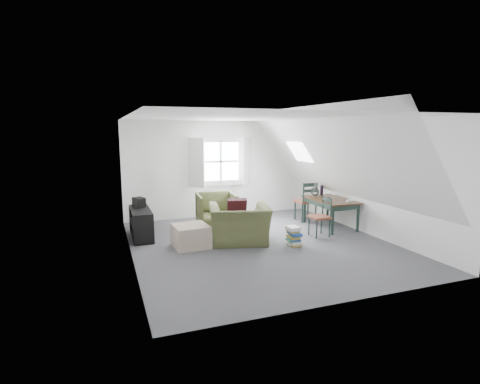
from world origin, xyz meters
name	(u,v)px	position (x,y,z in m)	size (l,w,h in m)	color
floor	(261,244)	(0.00, 0.00, 0.00)	(5.50, 5.50, 0.00)	#4D4D52
ceiling	(263,118)	(0.00, 0.00, 2.50)	(5.50, 5.50, 0.00)	white
wall_back	(220,169)	(0.00, 2.75, 1.25)	(5.00, 5.00, 0.00)	white
wall_front	(348,211)	(0.00, -2.75, 1.25)	(5.00, 5.00, 0.00)	white
wall_left	(129,190)	(-2.50, 0.00, 1.25)	(5.50, 5.50, 0.00)	white
wall_right	(367,177)	(2.50, 0.00, 1.25)	(5.50, 5.50, 0.00)	white
slope_left	(183,158)	(-1.55, 0.00, 1.78)	(5.50, 5.50, 0.00)	white
slope_right	(331,154)	(1.55, 0.00, 1.78)	(5.50, 5.50, 0.00)	white
dormer_window	(221,162)	(0.00, 2.68, 1.45)	(1.71, 0.35, 1.30)	white
skylight	(300,152)	(1.55, 1.30, 1.75)	(0.55, 0.75, 0.04)	white
armchair_near	(239,243)	(-0.38, 0.25, 0.00)	(1.18, 1.03, 0.77)	#474D29
armchair_far	(217,227)	(-0.46, 1.57, 0.00)	(0.87, 0.90, 0.82)	#474D29
throw_pillow	(237,208)	(-0.38, 0.40, 0.69)	(0.39, 0.11, 0.39)	#380F18
ottoman	(191,236)	(-1.36, 0.32, 0.22)	(0.65, 0.65, 0.43)	tan
dining_table	(330,203)	(2.06, 0.68, 0.58)	(0.80, 1.34, 0.67)	black
demijohn	(315,191)	(1.91, 1.13, 0.79)	(0.21, 0.21, 0.30)	silver
vase_twigs	(322,190)	(2.16, 1.23, 0.81)	(0.08, 0.09, 0.61)	black
cup	(329,202)	(1.81, 0.38, 0.67)	(0.11, 0.11, 0.10)	black
paper_box	(350,201)	(2.26, 0.23, 0.69)	(0.13, 0.09, 0.04)	white
dining_chair_far	(306,201)	(1.83, 1.40, 0.52)	(0.46, 0.46, 0.99)	brown
dining_chair_near	(321,216)	(1.44, 0.11, 0.43)	(0.39, 0.39, 0.83)	brown
media_shelf	(141,225)	(-2.21, 1.30, 0.28)	(0.40, 1.20, 0.61)	black
electronics_box	(139,203)	(-2.21, 1.59, 0.71)	(0.20, 0.28, 0.22)	black
magazine_stack	(294,236)	(0.57, -0.29, 0.19)	(0.28, 0.34, 0.38)	#B29933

